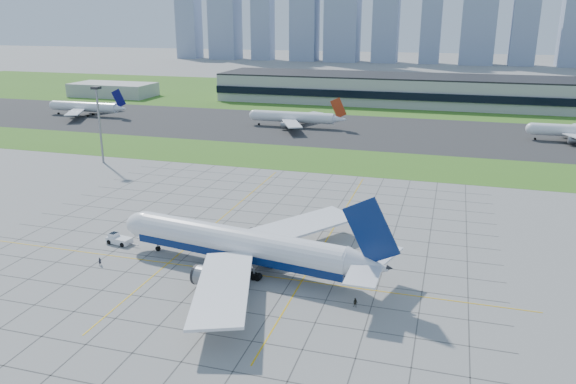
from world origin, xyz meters
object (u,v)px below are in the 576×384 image
distant_jet_2 (576,131)px  light_mast (99,115)px  distant_jet_0 (86,107)px  airliner (241,245)px  pushback_tug (118,239)px  crew_near (100,261)px  crew_far (355,303)px  distant_jet_1 (294,117)px

distant_jet_2 → light_mast: bearing=-153.1°
distant_jet_0 → distant_jet_2: (222.26, 2.15, -0.00)m
light_mast → airliner: 100.07m
pushback_tug → crew_near: bearing=-67.1°
crew_near → crew_far: (52.02, -2.43, 0.05)m
light_mast → distant_jet_2: 179.34m
light_mast → airliner: bearing=-40.9°
crew_near → crew_far: bearing=-58.8°
pushback_tug → distant_jet_2: size_ratio=0.19×
crew_near → light_mast: bearing=67.4°
crew_near → distant_jet_0: distant_jet_0 is taller
light_mast → crew_far: (99.36, -74.03, -15.34)m
crew_far → pushback_tug: bearing=177.3°
airliner → distant_jet_1: airliner is taller
crew_near → distant_jet_1: 151.29m
airliner → pushback_tug: (-30.55, 4.34, -4.07)m
pushback_tug → distant_jet_2: distant_jet_2 is taller
light_mast → distant_jet_0: 101.31m
distant_jet_1 → crew_far: bearing=-70.5°
airliner → distant_jet_2: bearing=68.8°
crew_far → distant_jet_0: size_ratio=0.04×
distant_jet_1 → distant_jet_2: size_ratio=1.00×
distant_jet_0 → distant_jet_2: 222.27m
distant_jet_0 → distant_jet_2: size_ratio=1.00×
crew_near → pushback_tug: bearing=48.0°
crew_far → distant_jet_2: size_ratio=0.04×
crew_far → distant_jet_0: (-162.00, 152.79, 3.64)m
crew_near → crew_far: crew_far is taller
distant_jet_0 → distant_jet_1: same height
crew_near → distant_jet_2: 189.43m
pushback_tug → distant_jet_1: (0.35, 140.41, 3.48)m
crew_far → distant_jet_2: (60.26, 154.94, 3.64)m
airliner → distant_jet_0: bearing=142.6°
light_mast → crew_far: 124.86m
light_mast → crew_near: 87.21m
airliner → distant_jet_2: size_ratio=1.38×
crew_near → distant_jet_1: distant_jet_1 is taller
airliner → distant_jet_1: size_ratio=1.38×
airliner → crew_near: size_ratio=37.11×
airliner → pushback_tug: 31.12m
distant_jet_0 → crew_far: bearing=-43.3°
light_mast → distant_jet_1: light_mast is taller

